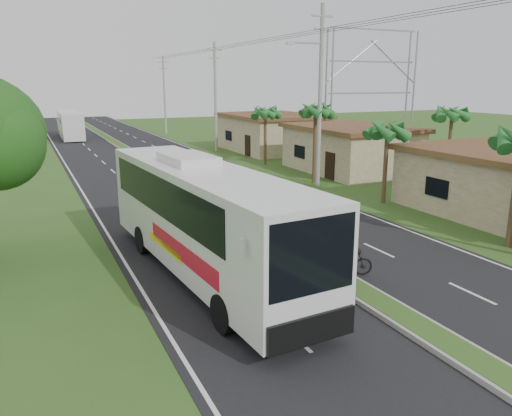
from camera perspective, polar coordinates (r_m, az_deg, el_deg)
name	(u,v)px	position (r m, az deg, el deg)	size (l,w,h in m)	color
ground	(391,313)	(16.55, 15.14, -11.53)	(180.00, 180.00, 0.00)	#33541E
road_asphalt	(192,191)	(33.50, -7.27, 1.94)	(14.00, 160.00, 0.02)	black
median_strip	(192,190)	(33.49, -7.28, 2.10)	(1.20, 160.00, 0.18)	gray
lane_edge_left	(88,201)	(32.17, -18.69, 0.77)	(0.12, 160.00, 0.01)	silver
lane_edge_right	(281,183)	(36.06, 2.91, 2.90)	(0.12, 160.00, 0.01)	silver
shop_mid	(350,148)	(41.26, 10.68, 6.71)	(7.60, 10.60, 3.67)	#9C8769
shop_far	(272,132)	(53.18, 1.81, 8.65)	(8.60, 11.60, 3.82)	#9C8769
palm_verge_b	(388,130)	(30.33, 14.81, 8.63)	(2.40, 2.40, 5.05)	#473321
palm_verge_c	(316,111)	(35.60, 6.83, 10.98)	(2.40, 2.40, 5.85)	#473321
palm_verge_d	(265,112)	(43.75, 1.06, 10.90)	(2.40, 2.40, 5.25)	#473321
palm_behind_shop	(452,113)	(38.00, 21.53, 10.02)	(2.40, 2.40, 5.65)	#473321
utility_pole_b	(320,94)	(34.54, 7.30, 12.76)	(3.20, 0.28, 12.00)	gray
utility_pole_c	(215,96)	(52.57, -4.66, 12.64)	(1.60, 0.28, 11.00)	gray
utility_pole_d	(164,94)	(71.65, -10.42, 12.65)	(1.60, 0.28, 10.50)	gray
billboard_lattice	(371,85)	(52.14, 13.06, 13.58)	(10.18, 1.18, 12.07)	gray
coach_bus_main	(203,213)	(18.29, -6.08, -0.55)	(3.81, 13.76, 4.39)	silver
coach_bus_far	(70,123)	(69.40, -20.49, 9.05)	(2.71, 11.58, 3.36)	silver
motorcyclist	(349,254)	(18.90, 10.61, -5.14)	(1.82, 1.17, 2.38)	black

